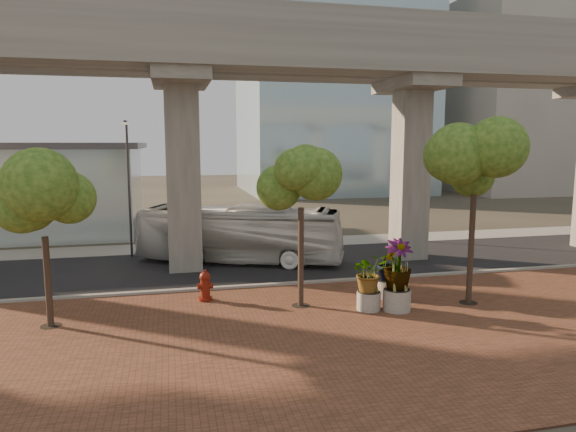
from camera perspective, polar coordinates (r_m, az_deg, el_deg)
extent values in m
plane|color=#332F25|center=(25.18, 2.72, -6.31)|extent=(160.00, 160.00, 0.00)
cube|color=brown|center=(17.94, 9.79, -12.33)|extent=(70.00, 13.00, 0.06)
cube|color=black|center=(27.05, 1.57, -5.25)|extent=(90.00, 8.00, 0.04)
cube|color=gray|center=(23.30, 4.06, -7.30)|extent=(70.00, 0.25, 0.16)
cube|color=gray|center=(32.28, -0.87, -3.04)|extent=(90.00, 3.00, 0.06)
cube|color=#9A978C|center=(25.14, 2.63, 17.80)|extent=(72.00, 2.40, 1.80)
cube|color=#9A978C|center=(28.20, 0.81, 16.74)|extent=(72.00, 2.40, 1.80)
cube|color=#9A978C|center=(24.38, 3.40, 21.46)|extent=(72.00, 0.12, 1.00)
cube|color=#9A978C|center=(29.49, 0.28, 19.11)|extent=(72.00, 0.12, 1.00)
cube|color=#A6A096|center=(74.57, 24.40, 11.78)|extent=(18.00, 16.00, 24.00)
imported|color=silver|center=(27.05, -5.36, -2.08)|extent=(10.91, 6.48, 3.00)
cylinder|color=maroon|center=(20.92, -9.16, -9.06)|extent=(0.55, 0.55, 0.12)
cylinder|color=maroon|center=(20.80, -9.18, -7.89)|extent=(0.37, 0.37, 0.89)
sphere|color=maroon|center=(20.68, -9.21, -6.69)|extent=(0.43, 0.43, 0.43)
cylinder|color=maroon|center=(20.63, -9.22, -6.16)|extent=(0.12, 0.12, 0.15)
cylinder|color=maroon|center=(20.78, -9.19, -7.68)|extent=(0.62, 0.25, 0.25)
cylinder|color=#A39B93|center=(19.72, 8.95, -9.27)|extent=(0.89, 0.89, 0.69)
imported|color=#285015|center=(19.42, 9.02, -6.20)|extent=(1.98, 1.98, 1.48)
cylinder|color=#AAA49A|center=(19.83, 11.99, -9.09)|extent=(1.03, 1.03, 0.80)
imported|color=#285015|center=(19.48, 12.11, -5.31)|extent=(2.51, 2.51, 1.89)
cylinder|color=#AFA69E|center=(21.39, 10.92, -7.94)|extent=(0.88, 0.88, 0.68)
imported|color=#285015|center=(21.12, 11.00, -5.14)|extent=(1.95, 1.95, 1.46)
cylinder|color=#463528|center=(19.26, -25.12, -6.65)|extent=(0.22, 0.22, 3.10)
cylinder|color=black|center=(19.69, -24.85, -11.00)|extent=(0.70, 0.70, 0.01)
cylinder|color=#463528|center=(19.54, 1.43, -4.61)|extent=(0.22, 0.22, 3.80)
cylinder|color=black|center=(20.04, 1.41, -9.90)|extent=(0.70, 0.70, 0.01)
cylinder|color=#463528|center=(21.06, 19.66, -3.52)|extent=(0.22, 0.22, 4.26)
cylinder|color=black|center=(21.57, 19.39, -9.06)|extent=(0.70, 0.70, 0.01)
cylinder|color=#303035|center=(29.18, -17.24, 2.70)|extent=(0.13, 0.13, 7.33)
cube|color=#303035|center=(28.63, -17.61, 9.93)|extent=(0.14, 0.92, 0.14)
cube|color=silver|center=(28.17, -17.68, 9.78)|extent=(0.37, 0.18, 0.11)
cylinder|color=#303036|center=(33.73, 12.06, 4.17)|extent=(0.14, 0.14, 8.05)
cube|color=#303036|center=(33.26, 12.63, 11.04)|extent=(0.15, 1.01, 0.15)
cube|color=silver|center=(32.80, 13.01, 10.90)|extent=(0.40, 0.20, 0.12)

